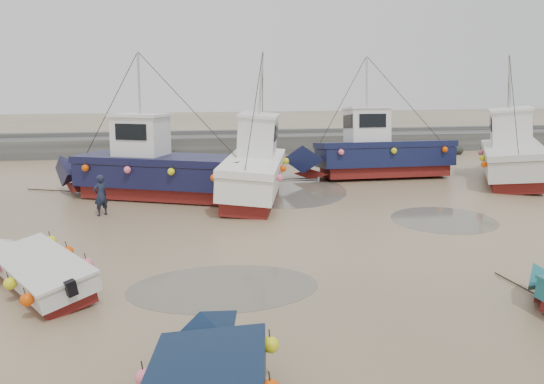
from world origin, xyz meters
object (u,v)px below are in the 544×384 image
(dinghy_0, at_px, (40,266))
(person, at_px, (102,215))
(cabin_boat_3, at_px, (514,154))
(cabin_boat_2, at_px, (374,152))
(cabin_boat_1, at_px, (253,167))
(cabin_boat_0, at_px, (150,168))

(dinghy_0, height_order, person, dinghy_0)
(cabin_boat_3, relative_size, person, 5.56)
(cabin_boat_2, height_order, cabin_boat_3, same)
(cabin_boat_1, relative_size, cabin_boat_2, 0.94)
(cabin_boat_3, height_order, person, cabin_boat_3)
(cabin_boat_0, bearing_deg, cabin_boat_2, -54.77)
(cabin_boat_2, bearing_deg, cabin_boat_1, 117.25)
(dinghy_0, height_order, cabin_boat_0, cabin_boat_0)
(cabin_boat_1, xyz_separation_m, cabin_boat_2, (6.69, 3.61, -0.02))
(cabin_boat_1, bearing_deg, cabin_boat_3, 20.73)
(cabin_boat_0, distance_m, cabin_boat_2, 11.54)
(cabin_boat_0, height_order, cabin_boat_1, same)
(dinghy_0, bearing_deg, cabin_boat_2, 10.17)
(dinghy_0, bearing_deg, cabin_boat_0, 44.60)
(cabin_boat_3, xyz_separation_m, person, (-19.56, -3.90, -1.37))
(cabin_boat_1, height_order, person, cabin_boat_1)
(cabin_boat_2, relative_size, person, 6.35)
(cabin_boat_2, distance_m, person, 14.12)
(cabin_boat_0, distance_m, cabin_boat_1, 4.55)
(dinghy_0, bearing_deg, cabin_boat_1, 20.53)
(cabin_boat_0, bearing_deg, dinghy_0, -171.12)
(cabin_boat_0, xyz_separation_m, cabin_boat_2, (11.18, 2.88, 0.02))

